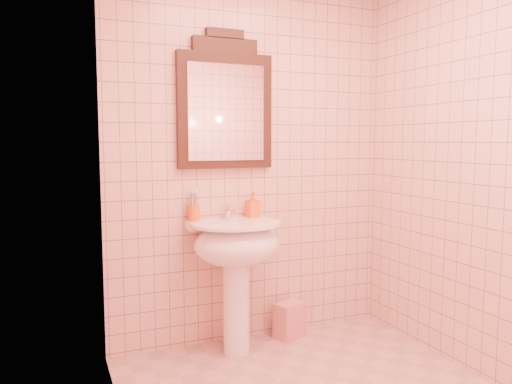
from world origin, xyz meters
name	(u,v)px	position (x,y,z in m)	size (l,w,h in m)	color
back_wall	(251,160)	(0.00, 1.10, 1.25)	(2.00, 0.02, 2.50)	beige
pedestal_sink	(237,253)	(-0.20, 0.87, 0.66)	(0.58, 0.58, 0.86)	white
faucet	(229,211)	(-0.20, 1.01, 0.92)	(0.04, 0.16, 0.11)	white
mirror	(225,105)	(-0.20, 1.07, 1.62)	(0.65, 0.06, 0.91)	black
toothbrush_cup	(194,213)	(-0.43, 1.05, 0.92)	(0.08, 0.08, 0.19)	#D65712
soap_dispenser	(253,205)	(-0.02, 1.03, 0.95)	(0.08, 0.08, 0.17)	orange
towel	(289,320)	(0.24, 0.97, 0.12)	(0.20, 0.14, 0.25)	#D9867F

